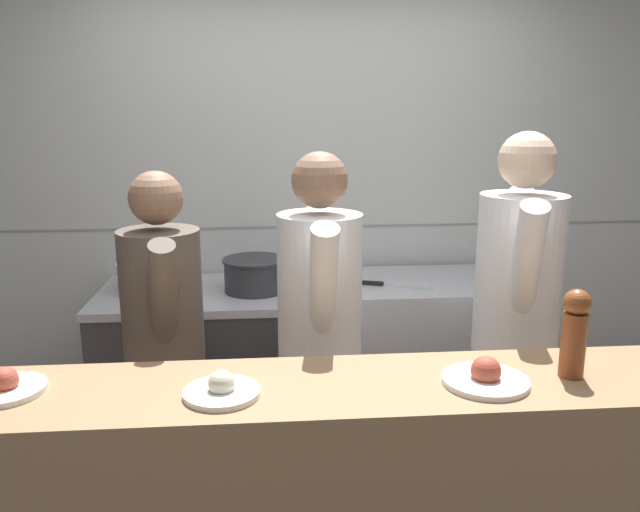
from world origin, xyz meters
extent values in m
cube|color=silver|center=(0.00, 1.58, 1.30)|extent=(8.00, 0.06, 2.60)
cube|color=gray|center=(0.00, 1.54, 1.15)|extent=(8.00, 0.00, 0.01)
cube|color=#38383D|center=(-0.57, 1.18, 0.43)|extent=(1.07, 0.70, 0.85)
cube|color=#B7BABF|center=(-0.57, 1.18, 0.87)|extent=(1.10, 0.71, 0.04)
cube|color=#B7BABF|center=(-0.57, 0.84, 0.49)|extent=(0.97, 0.03, 0.10)
cube|color=#B7BABF|center=(0.56, 1.18, 0.46)|extent=(1.04, 0.65, 0.92)
cube|color=black|center=(0.56, 0.87, 0.05)|extent=(1.02, 0.04, 0.10)
cylinder|color=beige|center=(-0.88, 1.18, 0.97)|extent=(0.27, 0.27, 0.15)
cylinder|color=beige|center=(-0.88, 1.18, 1.04)|extent=(0.28, 0.28, 0.01)
cylinder|color=#2D2D33|center=(-0.31, 1.14, 0.98)|extent=(0.31, 0.31, 0.17)
cylinder|color=#2D2D33|center=(-0.31, 1.14, 1.06)|extent=(0.33, 0.33, 0.01)
cube|color=#B7BABF|center=(0.47, 1.05, 0.92)|extent=(0.25, 0.12, 0.01)
cube|color=black|center=(0.30, 1.11, 0.93)|extent=(0.11, 0.06, 0.02)
cylinder|color=white|center=(-1.03, -0.19, 0.99)|extent=(0.23, 0.23, 0.02)
sphere|color=#B24733|center=(-1.03, -0.19, 1.02)|extent=(0.08, 0.08, 0.08)
cylinder|color=white|center=(-0.39, -0.27, 0.99)|extent=(0.23, 0.23, 0.02)
sphere|color=beige|center=(-0.39, -0.27, 1.02)|extent=(0.08, 0.08, 0.08)
cylinder|color=white|center=(0.41, -0.25, 0.99)|extent=(0.26, 0.26, 0.02)
sphere|color=#B24733|center=(0.41, -0.25, 1.03)|extent=(0.09, 0.09, 0.09)
cylinder|color=brown|center=(0.70, -0.22, 1.09)|extent=(0.08, 0.08, 0.21)
sphere|color=brown|center=(0.70, -0.22, 1.23)|extent=(0.08, 0.08, 0.08)
cube|color=black|center=(-0.67, 0.45, 0.37)|extent=(0.30, 0.23, 0.74)
cylinder|color=brown|center=(-0.67, 0.45, 1.04)|extent=(0.38, 0.38, 0.61)
sphere|color=#8C664C|center=(-0.67, 0.45, 1.47)|extent=(0.21, 0.21, 0.21)
cylinder|color=brown|center=(-0.70, 0.63, 1.11)|extent=(0.16, 0.32, 0.51)
cylinder|color=brown|center=(-0.63, 0.26, 1.11)|extent=(0.16, 0.32, 0.51)
cube|color=black|center=(-0.04, 0.40, 0.39)|extent=(0.29, 0.19, 0.77)
cylinder|color=white|center=(-0.04, 0.40, 1.09)|extent=(0.34, 0.34, 0.64)
sphere|color=#8C664C|center=(-0.04, 0.40, 1.54)|extent=(0.22, 0.22, 0.22)
cylinder|color=white|center=(-0.04, 0.60, 1.17)|extent=(0.11, 0.32, 0.53)
cylinder|color=white|center=(-0.05, 0.20, 1.17)|extent=(0.11, 0.32, 0.53)
cube|color=black|center=(0.79, 0.43, 0.40)|extent=(0.34, 0.27, 0.81)
cylinder|color=white|center=(0.79, 0.43, 1.14)|extent=(0.43, 0.43, 0.67)
sphere|color=beige|center=(0.79, 0.43, 1.61)|extent=(0.23, 0.23, 0.23)
cylinder|color=white|center=(0.84, 0.63, 1.22)|extent=(0.19, 0.35, 0.56)
cylinder|color=white|center=(0.73, 0.24, 1.22)|extent=(0.19, 0.35, 0.56)
camera|label=1|loc=(-0.25, -1.97, 1.80)|focal=35.00mm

